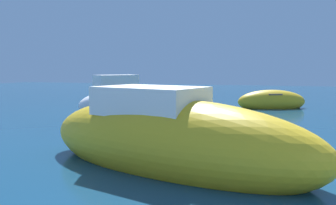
{
  "coord_description": "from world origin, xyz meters",
  "views": [
    {
      "loc": [
        -3.86,
        -3.65,
        2.08
      ],
      "look_at": [
        -8.79,
        11.57,
        0.53
      ],
      "focal_mm": 38.25,
      "sensor_mm": 36.0,
      "label": 1
    }
  ],
  "objects": [
    {
      "name": "moored_boat_2",
      "position": [
        -11.17,
        11.83,
        0.52
      ],
      "size": [
        3.83,
        4.6,
        2.07
      ],
      "rotation": [
        0.0,
        0.0,
        0.97
      ],
      "color": "white",
      "rests_on": "ground"
    },
    {
      "name": "moored_boat_3",
      "position": [
        -6.1,
        3.37,
        0.58
      ],
      "size": [
        6.82,
        3.77,
        2.1
      ],
      "rotation": [
        0.0,
        0.0,
        6.01
      ],
      "color": "gold",
      "rests_on": "ground"
    },
    {
      "name": "moored_boat_5",
      "position": [
        -4.43,
        15.57,
        0.34
      ],
      "size": [
        3.81,
        2.67,
        1.23
      ],
      "rotation": [
        0.0,
        0.0,
        0.41
      ],
      "color": "gold",
      "rests_on": "ground"
    }
  ]
}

